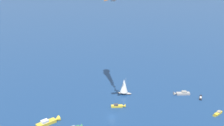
{
  "coord_description": "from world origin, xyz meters",
  "views": [
    {
      "loc": [
        -8.11,
        113.93,
        68.26
      ],
      "look_at": [
        0.0,
        0.0,
        27.06
      ],
      "focal_mm": 44.34,
      "sensor_mm": 36.0,
      "label": 1
    }
  ],
  "objects_px": {
    "sailboat_trailing": "(124,87)",
    "motorboat_ahead": "(119,106)",
    "motorboat_far_stbd": "(217,114)",
    "motorboat_inshore": "(49,122)",
    "motorboat_near_centre": "(201,97)",
    "motorboat_far_port": "(181,93)"
  },
  "relations": [
    {
      "from": "motorboat_near_centre",
      "to": "motorboat_far_stbd",
      "type": "relative_size",
      "value": 0.89
    },
    {
      "from": "motorboat_far_port",
      "to": "motorboat_far_stbd",
      "type": "relative_size",
      "value": 1.6
    },
    {
      "from": "motorboat_inshore",
      "to": "motorboat_ahead",
      "type": "bearing_deg",
      "value": -150.33
    },
    {
      "from": "motorboat_far_port",
      "to": "sailboat_trailing",
      "type": "distance_m",
      "value": 31.67
    },
    {
      "from": "motorboat_far_port",
      "to": "motorboat_far_stbd",
      "type": "xyz_separation_m",
      "value": [
        -13.97,
        20.61,
        -0.2
      ]
    },
    {
      "from": "sailboat_trailing",
      "to": "motorboat_ahead",
      "type": "xyz_separation_m",
      "value": [
        2.1,
        14.93,
        -3.96
      ]
    },
    {
      "from": "motorboat_far_port",
      "to": "motorboat_ahead",
      "type": "distance_m",
      "value": 37.32
    },
    {
      "from": "motorboat_far_port",
      "to": "motorboat_inshore",
      "type": "relative_size",
      "value": 0.93
    },
    {
      "from": "motorboat_ahead",
      "to": "motorboat_near_centre",
      "type": "bearing_deg",
      "value": -163.56
    },
    {
      "from": "motorboat_far_port",
      "to": "sailboat_trailing",
      "type": "xyz_separation_m",
      "value": [
        31.4,
        1.53,
        3.83
      ]
    },
    {
      "from": "sailboat_trailing",
      "to": "motorboat_inshore",
      "type": "bearing_deg",
      "value": 44.66
    },
    {
      "from": "motorboat_near_centre",
      "to": "sailboat_trailing",
      "type": "height_order",
      "value": "sailboat_trailing"
    },
    {
      "from": "motorboat_far_stbd",
      "to": "motorboat_far_port",
      "type": "bearing_deg",
      "value": -55.88
    },
    {
      "from": "motorboat_far_port",
      "to": "motorboat_far_stbd",
      "type": "distance_m",
      "value": 24.9
    },
    {
      "from": "motorboat_inshore",
      "to": "motorboat_far_stbd",
      "type": "bearing_deg",
      "value": -170.32
    },
    {
      "from": "motorboat_far_port",
      "to": "motorboat_inshore",
      "type": "distance_m",
      "value": 72.63
    },
    {
      "from": "motorboat_near_centre",
      "to": "motorboat_far_stbd",
      "type": "bearing_deg",
      "value": 103.28
    },
    {
      "from": "motorboat_far_stbd",
      "to": "motorboat_inshore",
      "type": "height_order",
      "value": "motorboat_inshore"
    },
    {
      "from": "motorboat_near_centre",
      "to": "motorboat_far_port",
      "type": "distance_m",
      "value": 10.6
    },
    {
      "from": "motorboat_far_stbd",
      "to": "motorboat_ahead",
      "type": "relative_size",
      "value": 0.77
    },
    {
      "from": "motorboat_far_stbd",
      "to": "motorboat_inshore",
      "type": "xyz_separation_m",
      "value": [
        78.18,
        13.34,
        0.37
      ]
    },
    {
      "from": "motorboat_inshore",
      "to": "motorboat_ahead",
      "type": "xyz_separation_m",
      "value": [
        -30.71,
        -17.5,
        -0.3
      ]
    }
  ]
}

